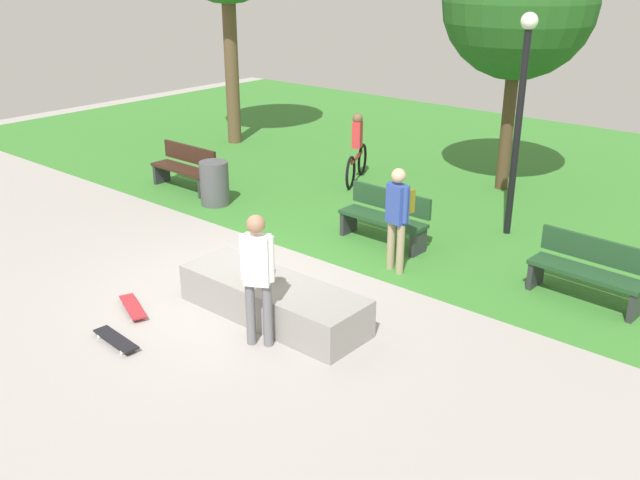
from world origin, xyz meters
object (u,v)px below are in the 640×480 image
Objects in this scene: park_bench_near_lamppost at (185,167)px; cyclist_on_bicycle at (357,153)px; backpack_on_ledge at (260,268)px; park_bench_near_path at (385,216)px; skater_performing_trick at (258,271)px; concrete_ledge at (273,300)px; lamp_post at (521,103)px; park_bench_by_oak at (588,269)px; trash_bin at (215,183)px; pedestrian_with_backpack at (398,211)px; skateboard_spare at (133,307)px; skateboard_by_ledge at (116,339)px; tree_slender_maple at (520,2)px.

cyclist_on_bicycle is (2.39, 2.81, 0.15)m from park_bench_near_lamppost.
backpack_on_ledge is 0.20× the size of park_bench_near_lamppost.
cyclist_on_bicycle reaches higher than park_bench_near_path.
concrete_ledge is at bearing 120.92° from skater_performing_trick.
lamp_post reaches higher than skater_performing_trick.
park_bench_by_oak is 0.43× the size of lamp_post.
skater_performing_trick is 6.80m from park_bench_near_lamppost.
park_bench_by_oak is 0.96× the size of cyclist_on_bicycle.
concrete_ledge is 5.47m from lamp_post.
skater_performing_trick is 2.00× the size of trash_bin.
skater_performing_trick is 2.98m from pedestrian_with_backpack.
skater_performing_trick is 4.75m from park_bench_by_oak.
pedestrian_with_backpack is at bearing 60.04° from skateboard_spare.
park_bench_near_path reaches higher than backpack_on_ledge.
park_bench_near_path is 0.97× the size of pedestrian_with_backpack.
park_bench_near_lamppost is (-4.96, -0.26, 0.00)m from park_bench_near_path.
trash_bin is (-3.95, 2.69, -0.25)m from backpack_on_ledge.
skater_performing_trick is at bearing 40.08° from skateboard_by_ledge.
pedestrian_with_backpack is at bearing -45.00° from cyclist_on_bicycle.
cyclist_on_bicycle reaches higher than concrete_ledge.
cyclist_on_bicycle is (-3.40, 3.40, -0.36)m from pedestrian_with_backpack.
trash_bin is 0.52× the size of pedestrian_with_backpack.
skateboard_by_ledge is at bearing -94.54° from tree_slender_maple.
backpack_on_ledge is 5.98m from park_bench_near_lamppost.
tree_slender_maple is 3.16× the size of pedestrian_with_backpack.
park_bench_by_oak is at bearing 8.42° from backpack_on_ledge.
concrete_ledge is at bearing -101.32° from lamp_post.
park_bench_near_path is 2.92m from lamp_post.
pedestrian_with_backpack is at bearing -3.87° from trash_bin.
pedestrian_with_backpack reaches higher than park_bench_near_path.
park_bench_near_lamppost is at bearing 113.19° from backpack_on_ledge.
concrete_ledge is 1.98m from skateboard_spare.
park_bench_near_path is 0.43× the size of lamp_post.
tree_slender_maple reaches higher than lamp_post.
park_bench_near_lamppost reaches higher than concrete_ledge.
park_bench_near_path is (-0.22, 3.23, -0.20)m from backpack_on_ledge.
cyclist_on_bicycle reaches higher than skateboard_by_ledge.
park_bench_by_oak and park_bench_near_lamppost have the same top height.
skater_performing_trick is (0.58, -0.60, 0.34)m from backpack_on_ledge.
pedestrian_with_backpack is at bearing -5.83° from park_bench_near_lamppost.
park_bench_near_path is at bearing -128.67° from lamp_post.
lamp_post is at bearing 73.44° from skateboard_by_ledge.
cyclist_on_bicycle is at bearing 135.00° from pedestrian_with_backpack.
trash_bin is 4.60m from pedestrian_with_backpack.
backpack_on_ledge is at bearing -134.60° from park_bench_by_oak.
tree_slender_maple is at bearing 50.40° from trash_bin.
park_bench_by_oak is (3.24, 3.29, -0.20)m from backpack_on_ledge.
skateboard_by_ledge is at bearing -151.78° from backpack_on_ledge.
pedestrian_with_backpack is (1.43, 4.16, 0.93)m from skateboard_by_ledge.
backpack_on_ledge is 0.37× the size of trash_bin.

